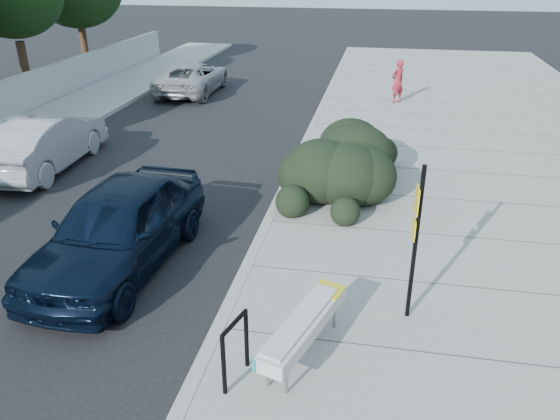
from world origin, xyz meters
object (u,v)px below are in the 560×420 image
(bench, at_px, (304,326))
(bike_rack, at_px, (235,345))
(sedan_navy, at_px, (118,227))
(wagon_silver, at_px, (44,142))
(sign_post, at_px, (415,235))
(pedestrian, at_px, (398,81))
(suv_silver, at_px, (192,78))

(bench, distance_m, bike_rack, 1.11)
(sedan_navy, distance_m, wagon_silver, 6.55)
(bench, distance_m, sign_post, 2.25)
(bike_rack, height_order, sign_post, sign_post)
(bench, distance_m, wagon_silver, 10.95)
(sign_post, xyz_separation_m, wagon_silver, (-10.05, 5.61, -0.88))
(bike_rack, xyz_separation_m, sedan_navy, (-3.10, 2.87, 0.10))
(sign_post, height_order, pedestrian, sign_post)
(sedan_navy, distance_m, pedestrian, 14.89)
(sign_post, xyz_separation_m, suv_silver, (-9.01, 15.44, -0.99))
(bench, relative_size, suv_silver, 0.45)
(suv_silver, bearing_deg, sedan_navy, 102.75)
(wagon_silver, bearing_deg, bike_rack, 132.24)
(suv_silver, bearing_deg, sign_post, 119.49)
(sign_post, bearing_deg, sedan_navy, 166.18)
(bike_rack, bearing_deg, wagon_silver, 150.80)
(bike_rack, bearing_deg, suv_silver, 126.35)
(bike_rack, xyz_separation_m, suv_silver, (-6.60, 17.43, -0.07))
(bike_rack, height_order, sedan_navy, sedan_navy)
(bike_rack, relative_size, suv_silver, 0.20)
(suv_silver, xyz_separation_m, pedestrian, (8.92, -0.69, 0.32))
(wagon_silver, distance_m, suv_silver, 9.89)
(wagon_silver, bearing_deg, sedan_navy, 130.93)
(bike_rack, distance_m, pedestrian, 16.90)
(bike_rack, xyz_separation_m, pedestrian, (2.32, 16.74, 0.25))
(bench, relative_size, bike_rack, 2.22)
(sign_post, relative_size, sedan_navy, 0.54)
(bench, xyz_separation_m, sign_post, (1.55, 1.29, 0.99))
(sedan_navy, relative_size, suv_silver, 1.01)
(bench, xyz_separation_m, bike_rack, (-0.86, -0.70, 0.08))
(suv_silver, relative_size, pedestrian, 2.87)
(bike_rack, height_order, pedestrian, pedestrian)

